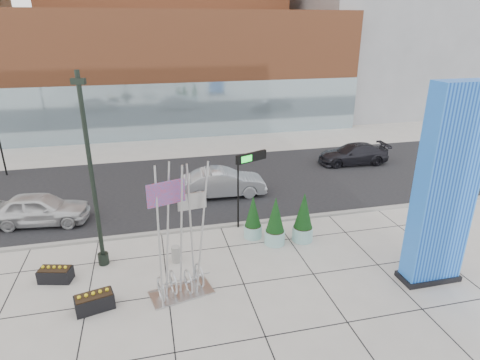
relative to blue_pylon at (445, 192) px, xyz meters
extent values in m
plane|color=#9E9991|center=(-8.44, 2.37, -3.85)|extent=(160.00, 160.00, 0.00)
cube|color=black|center=(-8.44, 12.37, -3.84)|extent=(80.00, 12.00, 0.02)
cube|color=gray|center=(-8.44, 6.37, -3.79)|extent=(80.00, 0.30, 0.12)
cube|color=#964D2B|center=(-7.44, 29.37, 1.65)|extent=(34.00, 10.00, 11.00)
cube|color=#8CA5B2|center=(-7.44, 24.57, -1.35)|extent=(34.00, 0.60, 5.00)
cube|color=slate|center=(17.56, 34.37, 5.15)|extent=(20.00, 18.00, 18.00)
cube|color=#0C38B8|center=(0.00, 0.00, 0.13)|extent=(2.22, 0.90, 7.98)
cube|color=black|center=(0.00, 0.00, -3.74)|extent=(2.40, 1.08, 0.22)
cylinder|color=black|center=(-13.01, 4.22, 0.25)|extent=(0.18, 0.18, 8.21)
cylinder|color=black|center=(-13.01, 4.22, -3.60)|extent=(0.45, 0.45, 0.51)
cube|color=black|center=(-13.01, 4.22, 3.95)|extent=(0.55, 0.35, 0.23)
cube|color=#B9BBBE|center=(-9.94, 1.37, -3.82)|extent=(2.55, 1.67, 0.06)
cylinder|color=#B9BBBE|center=(-10.68, 1.16, -1.18)|extent=(0.09, 0.09, 5.34)
cylinder|color=#B9BBBE|center=(-10.26, 1.53, -1.18)|extent=(0.09, 0.09, 5.34)
cylinder|color=#B9BBBE|center=(-9.83, 1.26, -1.18)|extent=(0.09, 0.09, 5.34)
cylinder|color=#B9BBBE|center=(-9.35, 1.58, -1.18)|extent=(0.09, 0.09, 5.34)
cylinder|color=#B9BBBE|center=(-9.08, 1.10, -1.18)|extent=(0.09, 0.09, 5.34)
torus|color=#B9BBBE|center=(-10.74, 1.26, -3.34)|extent=(0.29, 0.96, 0.97)
torus|color=#B9BBBE|center=(-10.20, 1.48, -3.34)|extent=(0.29, 0.96, 0.97)
torus|color=#B9BBBE|center=(-9.67, 1.26, -3.34)|extent=(0.29, 0.96, 0.97)
torus|color=#B9BBBE|center=(-9.14, 1.48, -3.34)|extent=(0.29, 0.96, 0.97)
cube|color=red|center=(-10.26, 1.37, 0.42)|extent=(1.34, 0.48, 0.85)
cube|color=#B9BBBE|center=(-9.30, 1.48, -0.11)|extent=(1.07, 0.18, 0.64)
cylinder|color=gray|center=(-9.94, 3.65, -3.48)|extent=(0.38, 0.38, 0.75)
cylinder|color=black|center=(-6.55, 6.17, -1.95)|extent=(0.09, 0.09, 3.81)
cube|color=black|center=(-5.73, 6.17, -0.22)|extent=(1.73, 0.87, 0.45)
cube|color=#19D833|center=(-6.10, 6.07, -0.22)|extent=(0.59, 0.27, 0.32)
cylinder|color=#94C8C5|center=(-3.84, 4.17, -3.51)|extent=(0.99, 0.99, 0.69)
cylinder|color=black|center=(-3.84, 4.17, -3.16)|extent=(0.91, 0.91, 0.06)
cone|color=black|center=(-3.84, 4.17, -2.27)|extent=(0.89, 0.89, 1.78)
cylinder|color=#94C8C5|center=(-5.24, 4.17, -3.52)|extent=(0.96, 0.96, 0.67)
cylinder|color=black|center=(-5.24, 4.17, -3.18)|extent=(0.88, 0.88, 0.06)
cone|color=black|center=(-5.24, 4.17, -2.32)|extent=(0.86, 0.86, 1.72)
cylinder|color=#94C8C5|center=(-6.08, 5.02, -3.55)|extent=(0.88, 0.88, 0.61)
cylinder|color=black|center=(-6.08, 5.02, -3.24)|extent=(0.81, 0.81, 0.05)
cone|color=black|center=(-6.08, 5.02, -2.45)|extent=(0.79, 0.79, 1.58)
cube|color=black|center=(-14.80, 3.37, -3.58)|extent=(1.40, 0.94, 0.55)
cube|color=black|center=(-14.80, 3.37, -3.29)|extent=(1.29, 0.83, 0.05)
cube|color=black|center=(-13.09, 1.17, -3.56)|extent=(1.48, 0.99, 0.58)
cube|color=black|center=(-13.09, 1.17, -3.25)|extent=(1.36, 0.87, 0.06)
imported|color=silver|center=(-16.45, 8.96, -3.03)|extent=(5.06, 2.54, 1.65)
imported|color=#9D9EA4|center=(-6.49, 10.38, -3.02)|extent=(5.13, 1.96, 1.67)
imported|color=black|center=(4.09, 14.06, -3.10)|extent=(5.28, 2.41, 1.50)
cylinder|color=black|center=(-20.44, 17.37, -2.25)|extent=(0.12, 0.12, 3.20)
camera|label=1|loc=(-10.71, -11.73, 5.86)|focal=30.00mm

